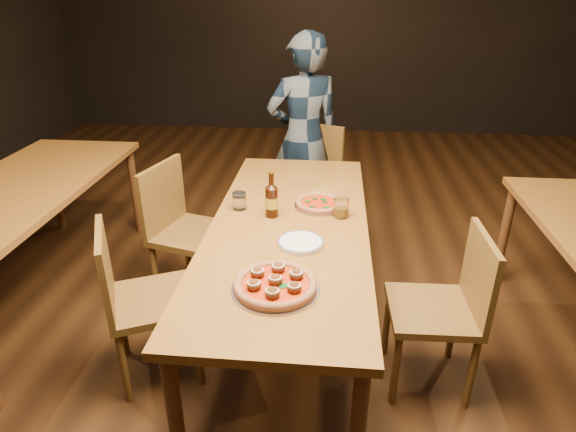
# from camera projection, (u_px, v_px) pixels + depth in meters

# --- Properties ---
(ground) EXTENTS (9.00, 9.00, 0.00)m
(ground) POSITION_uv_depth(u_px,v_px,m) (289.00, 339.00, 2.79)
(ground) COLOR black
(table_main) EXTENTS (0.80, 2.00, 0.75)m
(table_main) POSITION_uv_depth(u_px,v_px,m) (289.00, 236.00, 2.49)
(table_main) COLOR brown
(table_main) RESTS_ON ground
(table_left) EXTENTS (0.80, 2.00, 0.75)m
(table_left) POSITION_uv_depth(u_px,v_px,m) (14.00, 200.00, 2.91)
(table_left) COLOR brown
(table_left) RESTS_ON ground
(chair_main_nw) EXTENTS (0.55, 0.55, 0.89)m
(chair_main_nw) POSITION_uv_depth(u_px,v_px,m) (153.00, 299.00, 2.39)
(chair_main_nw) COLOR brown
(chair_main_nw) RESTS_ON ground
(chair_main_sw) EXTENTS (0.53, 0.53, 0.93)m
(chair_main_sw) POSITION_uv_depth(u_px,v_px,m) (194.00, 233.00, 2.99)
(chair_main_sw) COLOR brown
(chair_main_sw) RESTS_ON ground
(chair_main_e) EXTENTS (0.42, 0.42, 0.88)m
(chair_main_e) POSITION_uv_depth(u_px,v_px,m) (432.00, 309.00, 2.33)
(chair_main_e) COLOR brown
(chair_main_e) RESTS_ON ground
(chair_end) EXTENTS (0.56, 0.56, 0.92)m
(chair_end) POSITION_uv_depth(u_px,v_px,m) (306.00, 183.00, 3.75)
(chair_end) COLOR brown
(chair_end) RESTS_ON ground
(pizza_meatball) EXTENTS (0.36, 0.36, 0.07)m
(pizza_meatball) POSITION_uv_depth(u_px,v_px,m) (275.00, 284.00, 1.93)
(pizza_meatball) COLOR #B7B7BF
(pizza_meatball) RESTS_ON table_main
(pizza_margherita) EXTENTS (0.28, 0.28, 0.04)m
(pizza_margherita) POSITION_uv_depth(u_px,v_px,m) (319.00, 204.00, 2.65)
(pizza_margherita) COLOR #B7B7BF
(pizza_margherita) RESTS_ON table_main
(plate_stack) EXTENTS (0.21, 0.21, 0.02)m
(plate_stack) POSITION_uv_depth(u_px,v_px,m) (301.00, 243.00, 2.26)
(plate_stack) COLOR white
(plate_stack) RESTS_ON table_main
(beer_bottle) EXTENTS (0.07, 0.07, 0.24)m
(beer_bottle) POSITION_uv_depth(u_px,v_px,m) (272.00, 201.00, 2.51)
(beer_bottle) COLOR black
(beer_bottle) RESTS_ON table_main
(water_glass) EXTENTS (0.08, 0.08, 0.09)m
(water_glass) POSITION_uv_depth(u_px,v_px,m) (239.00, 201.00, 2.61)
(water_glass) COLOR white
(water_glass) RESTS_ON table_main
(amber_glass) EXTENTS (0.08, 0.08, 0.10)m
(amber_glass) POSITION_uv_depth(u_px,v_px,m) (341.00, 208.00, 2.52)
(amber_glass) COLOR #9B6A11
(amber_glass) RESTS_ON table_main
(diner) EXTENTS (0.67, 0.56, 1.57)m
(diner) POSITION_uv_depth(u_px,v_px,m) (303.00, 138.00, 3.71)
(diner) COLOR black
(diner) RESTS_ON ground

